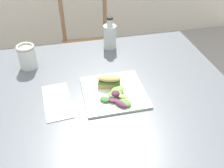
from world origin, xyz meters
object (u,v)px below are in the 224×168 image
at_px(fork_on_napkin, 57,98).
at_px(bottle_cold_brew, 110,37).
at_px(dining_table, 91,111).
at_px(mason_jar_iced_tea, 28,58).
at_px(chair_wooden_far, 87,47).
at_px(sandwich_half_front, 109,81).
at_px(plate_lunch, 114,92).

height_order(fork_on_napkin, bottle_cold_brew, bottle_cold_brew).
bearing_deg(dining_table, mason_jar_iced_tea, 134.44).
xyz_separation_m(chair_wooden_far, fork_on_napkin, (-0.25, -0.93, 0.30)).
bearing_deg(dining_table, fork_on_napkin, -176.69).
height_order(dining_table, sandwich_half_front, sandwich_half_front).
height_order(dining_table, bottle_cold_brew, bottle_cold_brew).
height_order(dining_table, mason_jar_iced_tea, mason_jar_iced_tea).
bearing_deg(mason_jar_iced_tea, dining_table, -45.56).
relative_size(dining_table, fork_on_napkin, 7.09).
xyz_separation_m(chair_wooden_far, plate_lunch, (0.00, -0.95, 0.30)).
distance_m(dining_table, mason_jar_iced_tea, 0.42).
distance_m(fork_on_napkin, bottle_cold_brew, 0.50).
bearing_deg(mason_jar_iced_tea, bottle_cold_brew, 12.99).
bearing_deg(dining_table, chair_wooden_far, 83.61).
bearing_deg(dining_table, sandwich_half_front, 10.64).
height_order(sandwich_half_front, fork_on_napkin, sandwich_half_front).
bearing_deg(chair_wooden_far, dining_table, -96.39).
height_order(chair_wooden_far, plate_lunch, chair_wooden_far).
relative_size(dining_table, bottle_cold_brew, 7.12).
bearing_deg(plate_lunch, fork_on_napkin, 176.38).
bearing_deg(plate_lunch, bottle_cold_brew, 80.23).
xyz_separation_m(dining_table, sandwich_half_front, (0.09, 0.02, 0.15)).
height_order(plate_lunch, sandwich_half_front, sandwich_half_front).
distance_m(sandwich_half_front, bottle_cold_brew, 0.37).
xyz_separation_m(chair_wooden_far, bottle_cold_brew, (0.07, -0.55, 0.36)).
height_order(plate_lunch, mason_jar_iced_tea, mason_jar_iced_tea).
bearing_deg(fork_on_napkin, sandwich_half_front, 6.24).
bearing_deg(bottle_cold_brew, plate_lunch, -99.77).
bearing_deg(fork_on_napkin, chair_wooden_far, 75.25).
distance_m(plate_lunch, bottle_cold_brew, 0.41).
bearing_deg(sandwich_half_front, dining_table, -169.36).
bearing_deg(mason_jar_iced_tea, plate_lunch, -38.46).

